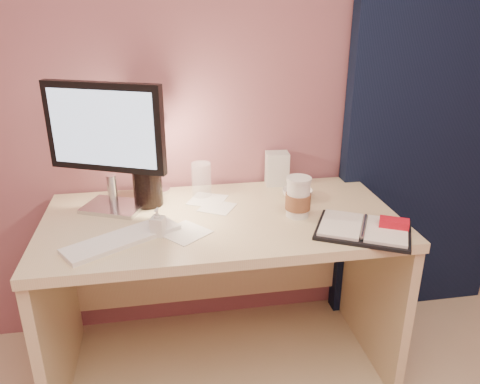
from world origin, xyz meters
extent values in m
plane|color=#8E525A|center=(0.00, 1.75, 1.25)|extent=(3.50, 0.00, 3.50)
cube|color=black|center=(1.05, 1.69, 1.10)|extent=(0.85, 0.08, 2.20)
cube|color=beige|center=(0.00, 1.38, 0.71)|extent=(1.40, 0.70, 0.04)
cube|color=beige|center=(-0.68, 1.38, 0.34)|extent=(0.04, 0.66, 0.69)
cube|color=beige|center=(0.68, 1.38, 0.34)|extent=(0.04, 0.66, 0.69)
cube|color=beige|center=(0.00, 1.71, 0.40)|extent=(1.32, 0.03, 0.55)
cube|color=silver|center=(-0.42, 1.53, 0.74)|extent=(0.29, 0.25, 0.02)
cylinder|color=silver|center=(-0.42, 1.53, 0.81)|extent=(0.04, 0.04, 0.13)
cube|color=black|center=(-0.42, 1.53, 1.08)|extent=(0.46, 0.23, 0.35)
cube|color=#A3BEDD|center=(-0.41, 1.50, 1.08)|extent=(0.40, 0.18, 0.29)
cube|color=white|center=(-0.37, 1.23, 0.74)|extent=(0.42, 0.33, 0.02)
cube|color=black|center=(0.50, 1.16, 0.74)|extent=(0.42, 0.38, 0.01)
cube|color=white|center=(0.43, 1.19, 0.75)|extent=(0.23, 0.26, 0.01)
cube|color=white|center=(0.57, 1.12, 0.75)|extent=(0.23, 0.26, 0.01)
cube|color=red|center=(0.61, 1.13, 0.77)|extent=(0.12, 0.10, 0.03)
cube|color=white|center=(-0.15, 1.26, 0.73)|extent=(0.21, 0.21, 0.00)
cube|color=white|center=(-0.04, 1.55, 0.73)|extent=(0.19, 0.19, 0.00)
cube|color=white|center=(-0.01, 1.47, 0.73)|extent=(0.18, 0.18, 0.00)
cylinder|color=silver|center=(0.30, 1.34, 0.80)|extent=(0.09, 0.09, 0.15)
cylinder|color=brown|center=(0.30, 1.34, 0.79)|extent=(0.10, 0.10, 0.06)
cylinder|color=silver|center=(0.30, 1.34, 0.89)|extent=(0.10, 0.10, 0.01)
cylinder|color=white|center=(-0.06, 1.61, 0.80)|extent=(0.08, 0.08, 0.15)
imported|color=white|center=(0.35, 1.51, 0.75)|extent=(0.17, 0.17, 0.04)
imported|color=silver|center=(-0.25, 1.26, 0.78)|extent=(0.06, 0.06, 0.11)
cylinder|color=black|center=(-0.28, 1.55, 0.81)|extent=(0.12, 0.12, 0.17)
cube|color=silver|center=(0.30, 1.69, 0.81)|extent=(0.11, 0.09, 0.15)
cylinder|color=silver|center=(-0.24, 1.68, 0.74)|extent=(0.09, 0.09, 0.02)
cylinder|color=silver|center=(-0.24, 1.68, 0.92)|extent=(0.01, 0.01, 0.35)
cone|color=silver|center=(-0.26, 1.52, 1.09)|extent=(0.08, 0.07, 0.07)
camera|label=1|loc=(-0.21, -0.29, 1.52)|focal=35.00mm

